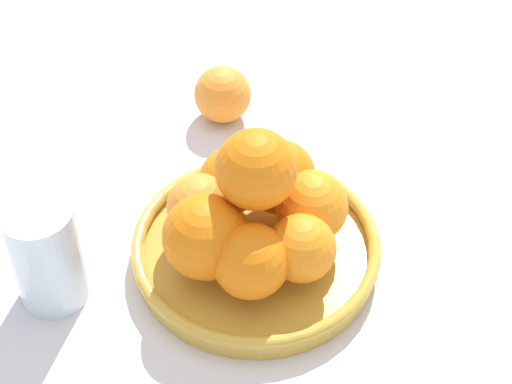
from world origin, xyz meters
name	(u,v)px	position (x,y,z in m)	size (l,w,h in m)	color
ground_plane	(256,259)	(0.00, 0.00, 0.00)	(4.00, 4.00, 0.00)	silver
fruit_bowl	(256,249)	(0.00, 0.00, 0.01)	(0.25, 0.25, 0.03)	gold
orange_pile	(253,210)	(0.00, 0.00, 0.07)	(0.18, 0.18, 0.13)	orange
stray_orange	(223,94)	(-0.01, -0.22, 0.03)	(0.07, 0.07, 0.07)	orange
drinking_glass	(46,256)	(0.20, 0.00, 0.06)	(0.07, 0.07, 0.11)	silver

